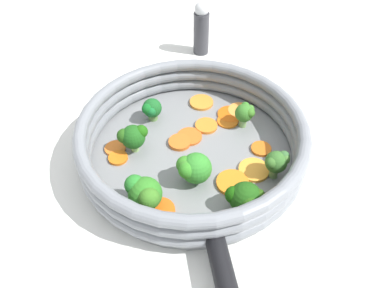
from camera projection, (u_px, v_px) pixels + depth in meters
name	position (u px, v px, depth m)	size (l,w,h in m)	color
ground_plane	(192.00, 158.00, 0.59)	(4.00, 4.00, 0.00)	white
skillet	(192.00, 154.00, 0.59)	(0.32, 0.32, 0.02)	gray
skillet_rim_wall	(192.00, 137.00, 0.56)	(0.34, 0.34, 0.06)	gray
skillet_rivet_left	(185.00, 238.00, 0.47)	(0.01, 0.01, 0.01)	gray
skillet_rivet_right	(239.00, 230.00, 0.48)	(0.01, 0.01, 0.01)	gray
carrot_slice_0	(206.00, 126.00, 0.62)	(0.04, 0.04, 0.01)	orange
carrot_slice_1	(201.00, 102.00, 0.66)	(0.04, 0.04, 0.00)	orange
carrot_slice_2	(118.00, 158.00, 0.57)	(0.03, 0.03, 0.00)	orange
carrot_slice_3	(228.00, 121.00, 0.63)	(0.04, 0.04, 0.00)	orange
carrot_slice_4	(159.00, 211.00, 0.50)	(0.04, 0.04, 0.01)	orange
carrot_slice_5	(115.00, 148.00, 0.58)	(0.03, 0.03, 0.00)	orange
carrot_slice_6	(232.00, 183.00, 0.53)	(0.05, 0.05, 0.01)	orange
carrot_slice_7	(254.00, 170.00, 0.55)	(0.05, 0.05, 0.00)	#F19D33
carrot_slice_8	(240.00, 111.00, 0.64)	(0.04, 0.04, 0.00)	#F5983F
carrot_slice_9	(180.00, 142.00, 0.59)	(0.04, 0.04, 0.01)	orange
carrot_slice_10	(190.00, 136.00, 0.60)	(0.04, 0.04, 0.00)	orange
carrot_slice_11	(261.00, 149.00, 0.58)	(0.03, 0.03, 0.00)	orange
carrot_slice_12	(230.00, 114.00, 0.64)	(0.04, 0.04, 0.00)	#DF5F12
broccoli_floret_0	(277.00, 162.00, 0.52)	(0.03, 0.04, 0.05)	#749857
broccoli_floret_1	(152.00, 109.00, 0.62)	(0.03, 0.03, 0.04)	#5F8744
broccoli_floret_2	(246.00, 199.00, 0.48)	(0.05, 0.05, 0.05)	#649353
broccoli_floret_3	(245.00, 113.00, 0.60)	(0.03, 0.03, 0.04)	#83AF62
broccoli_floret_4	(133.00, 136.00, 0.56)	(0.04, 0.05, 0.05)	#89B466
broccoli_floret_5	(144.00, 193.00, 0.49)	(0.06, 0.05, 0.05)	#6D884F
broccoli_floret_6	(193.00, 168.00, 0.52)	(0.04, 0.05, 0.05)	#719857
salt_shaker	(201.00, 28.00, 0.77)	(0.03, 0.03, 0.11)	#333338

